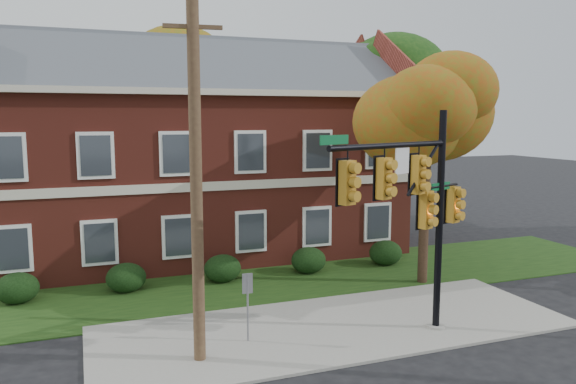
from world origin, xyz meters
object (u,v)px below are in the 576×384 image
object	(u,v)px
hedge_far_right	(386,253)
tree_right_rear	(401,80)
hedge_center	(223,268)
sign_post	(248,296)
apartment_building	(193,143)
traffic_signal	(416,200)
tree_far_rear	(188,71)
tree_near_right	(435,103)
hedge_left	(126,278)
hedge_far_left	(17,288)
utility_pole	(196,184)
hedge_right	(309,260)

from	to	relation	value
hedge_far_right	tree_right_rear	bearing A→B (deg)	54.77
hedge_center	sign_post	xyz separation A→B (m)	(-0.75, -5.90, 0.82)
apartment_building	traffic_signal	size ratio (longest dim) A/B	2.95
hedge_far_right	tree_far_rear	bearing A→B (deg)	113.37
tree_near_right	hedge_left	bearing A→B (deg)	165.19
hedge_far_left	sign_post	bearing A→B (deg)	-43.37
tree_near_right	sign_post	distance (m)	10.07
tree_near_right	traffic_signal	bearing A→B (deg)	-129.18
apartment_building	hedge_center	world-z (taller)	apartment_building
apartment_building	traffic_signal	bearing A→B (deg)	-73.92
tree_right_rear	hedge_center	bearing A→B (deg)	-151.63
utility_pole	hedge_far_left	bearing A→B (deg)	132.26
hedge_right	apartment_building	bearing A→B (deg)	123.67
hedge_right	tree_right_rear	size ratio (longest dim) A/B	0.13
traffic_signal	sign_post	size ratio (longest dim) A/B	3.21
hedge_left	tree_near_right	xyz separation A→B (m)	(10.72, -2.83, 6.14)
hedge_far_right	sign_post	world-z (taller)	sign_post
hedge_far_left	hedge_left	world-z (taller)	same
hedge_far_right	tree_right_rear	size ratio (longest dim) A/B	0.13
hedge_right	tree_far_rear	bearing A→B (deg)	99.36
tree_far_rear	utility_pole	bearing A→B (deg)	-100.26
tree_near_right	hedge_right	bearing A→B (deg)	142.72
traffic_signal	sign_post	distance (m)	5.26
tree_near_right	traffic_signal	size ratio (longest dim) A/B	1.35
utility_pole	apartment_building	bearing A→B (deg)	85.65
traffic_signal	hedge_far_right	bearing A→B (deg)	43.83
utility_pole	tree_far_rear	bearing A→B (deg)	86.01
apartment_building	hedge_far_right	xyz separation A→B (m)	(7.00, -5.25, -4.46)
hedge_left	hedge_far_right	size ratio (longest dim) A/B	1.00
hedge_far_left	apartment_building	bearing A→B (deg)	36.89
hedge_far_left	tree_far_rear	size ratio (longest dim) A/B	0.12
tree_near_right	utility_pole	xyz separation A→B (m)	(-9.45, -3.75, -2.12)
tree_right_rear	sign_post	bearing A→B (deg)	-135.12
apartment_building	hedge_right	bearing A→B (deg)	-56.33
hedge_far_right	traffic_signal	world-z (taller)	traffic_signal
hedge_left	traffic_signal	bearing A→B (deg)	-45.64
hedge_far_right	tree_near_right	distance (m)	6.77
traffic_signal	sign_post	bearing A→B (deg)	141.44
hedge_right	tree_far_rear	size ratio (longest dim) A/B	0.12
hedge_center	hedge_right	bearing A→B (deg)	0.00
hedge_left	hedge_far_right	bearing A→B (deg)	0.00
apartment_building	tree_far_rear	world-z (taller)	tree_far_rear
tree_right_rear	hedge_right	bearing A→B (deg)	-141.98
hedge_left	hedge_right	distance (m)	7.00
hedge_right	hedge_far_right	world-z (taller)	same
tree_right_rear	tree_far_rear	xyz separation A→B (m)	(-9.97, 6.98, 0.72)
hedge_center	utility_pole	world-z (taller)	utility_pole
apartment_building	hedge_far_left	bearing A→B (deg)	-143.11
hedge_far_right	tree_right_rear	xyz separation A→B (m)	(4.31, 6.11, 7.60)
hedge_far_left	tree_far_rear	world-z (taller)	tree_far_rear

